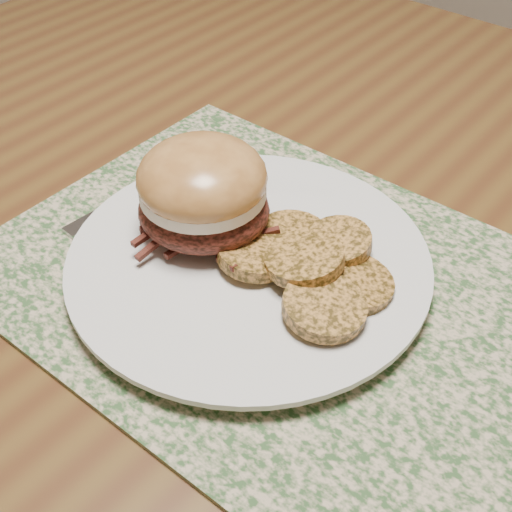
{
  "coord_description": "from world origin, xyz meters",
  "views": [
    {
      "loc": [
        0.1,
        -0.41,
        1.13
      ],
      "look_at": [
        -0.14,
        -0.11,
        0.79
      ],
      "focal_mm": 50.0,
      "sensor_mm": 36.0,
      "label": 1
    }
  ],
  "objects_px": {
    "pork_sandwich": "(203,192)",
    "fork": "(157,185)",
    "dining_table": "(477,365)",
    "dinner_plate": "(249,264)"
  },
  "relations": [
    {
      "from": "pork_sandwich",
      "to": "fork",
      "type": "relative_size",
      "value": 0.7
    },
    {
      "from": "dinner_plate",
      "to": "fork",
      "type": "relative_size",
      "value": 1.38
    },
    {
      "from": "dining_table",
      "to": "dinner_plate",
      "type": "relative_size",
      "value": 5.77
    },
    {
      "from": "dinner_plate",
      "to": "dining_table",
      "type": "bearing_deg",
      "value": 32.23
    },
    {
      "from": "dinner_plate",
      "to": "fork",
      "type": "distance_m",
      "value": 0.14
    },
    {
      "from": "pork_sandwich",
      "to": "fork",
      "type": "height_order",
      "value": "pork_sandwich"
    },
    {
      "from": "dining_table",
      "to": "pork_sandwich",
      "type": "distance_m",
      "value": 0.27
    },
    {
      "from": "dining_table",
      "to": "fork",
      "type": "relative_size",
      "value": 7.96
    },
    {
      "from": "dining_table",
      "to": "dinner_plate",
      "type": "bearing_deg",
      "value": -147.77
    },
    {
      "from": "dining_table",
      "to": "pork_sandwich",
      "type": "relative_size",
      "value": 11.33
    }
  ]
}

